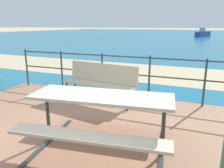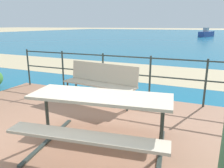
% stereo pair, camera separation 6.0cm
% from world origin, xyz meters
% --- Properties ---
extents(ground_plane, '(240.00, 240.00, 0.00)m').
position_xyz_m(ground_plane, '(0.00, 0.00, 0.00)').
color(ground_plane, tan).
extents(patio_paving, '(6.40, 5.20, 0.06)m').
position_xyz_m(patio_paving, '(0.00, 0.00, 0.03)').
color(patio_paving, '#996B51').
rests_on(patio_paving, ground).
extents(sea_water, '(90.00, 90.00, 0.01)m').
position_xyz_m(sea_water, '(0.00, 40.00, 0.01)').
color(sea_water, '#196B8E').
rests_on(sea_water, ground).
extents(beach_strip, '(54.08, 4.98, 0.01)m').
position_xyz_m(beach_strip, '(0.00, 5.76, 0.01)').
color(beach_strip, tan).
rests_on(beach_strip, ground).
extents(picnic_table, '(2.06, 1.65, 0.79)m').
position_xyz_m(picnic_table, '(0.45, 0.13, 0.66)').
color(picnic_table, '#BCAD93').
rests_on(picnic_table, patio_paving).
extents(park_bench, '(1.79, 0.68, 0.86)m').
position_xyz_m(park_bench, '(-0.40, 1.95, 0.57)').
color(park_bench, '#BCAD93').
rests_on(park_bench, patio_paving).
extents(railing_fence, '(5.94, 0.04, 1.03)m').
position_xyz_m(railing_fence, '(0.00, 2.47, 0.71)').
color(railing_fence, '#2D3833').
rests_on(railing_fence, patio_paving).
extents(boat_near, '(2.35, 4.28, 1.34)m').
position_xyz_m(boat_near, '(1.70, 34.84, 0.45)').
color(boat_near, '#2D478C').
rests_on(boat_near, sea_water).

